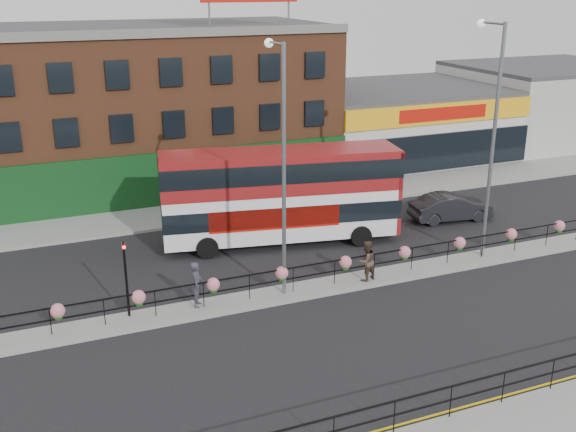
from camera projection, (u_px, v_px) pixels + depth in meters
name	position (u px, v px, depth m)	size (l,w,h in m)	color
ground	(314.00, 290.00, 29.71)	(120.00, 120.00, 0.00)	black
north_pavement	(230.00, 208.00, 40.15)	(60.00, 4.00, 0.15)	gray
median	(314.00, 289.00, 29.69)	(60.00, 1.60, 0.15)	gray
yellow_line_inner	(441.00, 413.00, 21.25)	(60.00, 0.10, 0.01)	gold
yellow_line_outer	(445.00, 416.00, 21.09)	(60.00, 0.10, 0.01)	gold
brick_building	(133.00, 107.00, 43.98)	(25.00, 12.21, 10.30)	brown
supermarket	(396.00, 121.00, 51.96)	(15.00, 12.25, 5.30)	silver
warehouse_east	(546.00, 102.00, 57.20)	(14.50, 12.00, 6.30)	#B1B0AB
median_railing	(314.00, 268.00, 29.37)	(30.04, 0.56, 1.23)	black
south_railing	(395.00, 409.00, 19.86)	(20.04, 0.05, 1.12)	black
double_decker_bus	(281.00, 187.00, 34.17)	(12.43, 5.01, 4.90)	white
car	(451.00, 207.00, 38.14)	(4.85, 2.16, 1.55)	#24252A
pedestrian_a	(197.00, 284.00, 27.64)	(0.72, 0.84, 1.96)	#32313C
pedestrian_b	(366.00, 261.00, 30.07)	(1.06, 0.92, 1.86)	#473729
lamp_column_west	(281.00, 150.00, 27.28)	(0.38, 1.86, 10.59)	slate
lamp_column_east	(491.00, 122.00, 31.19)	(0.40, 1.95, 11.10)	slate
traffic_light_median	(125.00, 263.00, 26.36)	(0.15, 0.28, 3.65)	black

